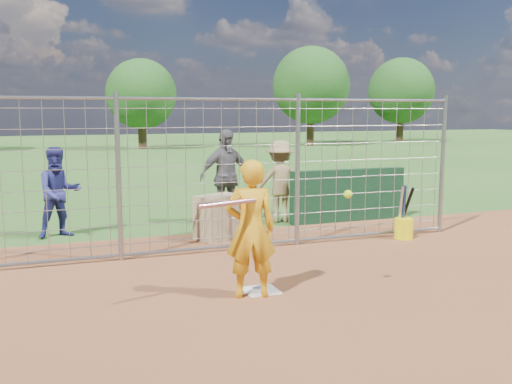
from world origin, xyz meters
name	(u,v)px	position (x,y,z in m)	size (l,w,h in m)	color
ground	(256,287)	(0.00, 0.00, 0.00)	(100.00, 100.00, 0.00)	#2D591E
home_plate	(261,291)	(0.00, -0.20, 0.01)	(0.43, 0.43, 0.02)	silver
dugout_wall	(348,195)	(3.40, 3.60, 0.55)	(2.60, 0.20, 1.10)	#11381E
batter	(251,229)	(-0.19, -0.35, 0.87)	(0.63, 0.41, 1.73)	orange
bystander_a	(59,192)	(-2.33, 4.08, 0.83)	(0.81, 0.63, 1.67)	navy
bystander_b	(225,177)	(0.89, 4.22, 0.97)	(1.14, 0.48, 1.95)	#58575C
bystander_c	(280,181)	(2.03, 4.03, 0.85)	(1.10, 0.63, 1.71)	olive
equipment_bin	(219,217)	(0.37, 2.91, 0.40)	(0.80, 0.55, 0.80)	tan
equipment_in_play	(260,201)	(-0.17, -0.59, 1.26)	(1.93, 0.41, 0.14)	silver
bucket_with_bats	(404,226)	(3.52, 1.76, 0.25)	(0.34, 0.41, 0.98)	#F7EB0D
backstop_fence	(213,176)	(0.00, 2.00, 1.26)	(9.08, 0.08, 2.60)	gray
tree_line	(143,87)	(3.13, 28.13, 3.71)	(44.66, 6.72, 6.48)	#3F2B19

